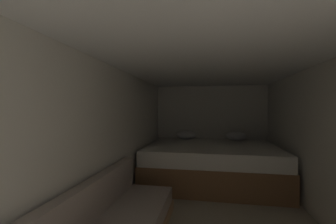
# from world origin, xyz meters

# --- Properties ---
(wall_back) EXTENTS (2.66, 0.05, 1.97)m
(wall_back) POSITION_xyz_m (0.00, 4.99, 0.98)
(wall_back) COLOR silver
(wall_back) RESTS_ON ground
(wall_left) EXTENTS (0.05, 5.37, 1.97)m
(wall_left) POSITION_xyz_m (-1.31, 2.28, 0.98)
(wall_left) COLOR silver
(wall_left) RESTS_ON ground
(ceiling_slab) EXTENTS (2.66, 5.37, 0.05)m
(ceiling_slab) POSITION_xyz_m (0.00, 2.28, 1.99)
(ceiling_slab) COLOR white
(ceiling_slab) RESTS_ON wall_left
(bed) EXTENTS (2.44, 1.86, 0.92)m
(bed) POSITION_xyz_m (0.00, 4.00, 0.37)
(bed) COLOR brown
(bed) RESTS_ON ground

